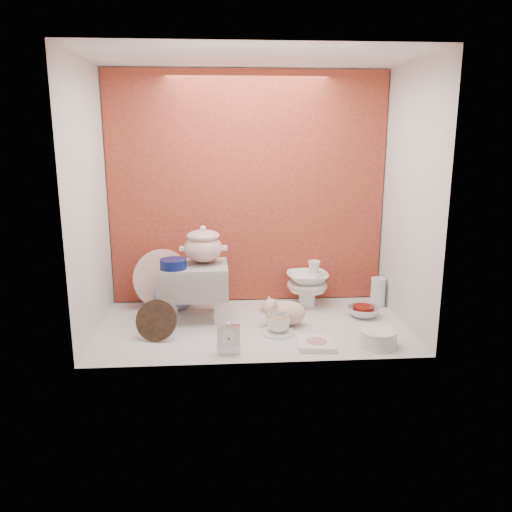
# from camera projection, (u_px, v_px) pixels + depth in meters

# --- Properties ---
(ground) EXTENTS (1.80, 1.80, 0.00)m
(ground) POSITION_uv_depth(u_px,v_px,m) (253.00, 326.00, 3.05)
(ground) COLOR silver
(ground) RESTS_ON ground
(niche_shell) EXTENTS (1.86, 1.03, 1.53)m
(niche_shell) POSITION_uv_depth(u_px,v_px,m) (251.00, 165.00, 3.00)
(niche_shell) COLOR #AC452B
(niche_shell) RESTS_ON ground
(step_stool) EXTENTS (0.40, 0.35, 0.34)m
(step_stool) POSITION_uv_depth(u_px,v_px,m) (195.00, 291.00, 3.15)
(step_stool) COLOR silver
(step_stool) RESTS_ON ground
(soup_tureen) EXTENTS (0.36, 0.36, 0.23)m
(soup_tureen) POSITION_uv_depth(u_px,v_px,m) (203.00, 244.00, 3.11)
(soup_tureen) COLOR white
(soup_tureen) RESTS_ON step_stool
(cobalt_bowl) EXTENTS (0.17, 0.17, 0.06)m
(cobalt_bowl) POSITION_uv_depth(u_px,v_px,m) (173.00, 264.00, 3.00)
(cobalt_bowl) COLOR #0B1553
(cobalt_bowl) RESTS_ON step_stool
(floral_platter) EXTENTS (0.39, 0.24, 0.38)m
(floral_platter) POSITION_uv_depth(u_px,v_px,m) (162.00, 278.00, 3.35)
(floral_platter) COLOR white
(floral_platter) RESTS_ON ground
(blue_white_vase) EXTENTS (0.34, 0.34, 0.27)m
(blue_white_vase) POSITION_uv_depth(u_px,v_px,m) (175.00, 288.00, 3.33)
(blue_white_vase) COLOR white
(blue_white_vase) RESTS_ON ground
(lacquer_tray) EXTENTS (0.25, 0.15, 0.22)m
(lacquer_tray) POSITION_uv_depth(u_px,v_px,m) (156.00, 321.00, 2.83)
(lacquer_tray) COLOR black
(lacquer_tray) RESTS_ON ground
(mantel_clock) EXTENTS (0.12, 0.05, 0.17)m
(mantel_clock) POSITION_uv_depth(u_px,v_px,m) (228.00, 338.00, 2.65)
(mantel_clock) COLOR silver
(mantel_clock) RESTS_ON ground
(plush_pig) EXTENTS (0.32, 0.28, 0.16)m
(plush_pig) POSITION_uv_depth(u_px,v_px,m) (288.00, 313.00, 3.04)
(plush_pig) COLOR beige
(plush_pig) RESTS_ON ground
(teacup_saucer) EXTENTS (0.25, 0.25, 0.01)m
(teacup_saucer) POSITION_uv_depth(u_px,v_px,m) (278.00, 332.00, 2.94)
(teacup_saucer) COLOR white
(teacup_saucer) RESTS_ON ground
(gold_rim_teacup) EXTENTS (0.17, 0.17, 0.11)m
(gold_rim_teacup) POSITION_uv_depth(u_px,v_px,m) (278.00, 322.00, 2.92)
(gold_rim_teacup) COLOR white
(gold_rim_teacup) RESTS_ON teacup_saucer
(lattice_dish) EXTENTS (0.22, 0.22, 0.03)m
(lattice_dish) POSITION_uv_depth(u_px,v_px,m) (316.00, 344.00, 2.76)
(lattice_dish) COLOR white
(lattice_dish) RESTS_ON ground
(dinner_plate_stack) EXTENTS (0.27, 0.27, 0.09)m
(dinner_plate_stack) POSITION_uv_depth(u_px,v_px,m) (378.00, 338.00, 2.76)
(dinner_plate_stack) COLOR white
(dinner_plate_stack) RESTS_ON ground
(crystal_bowl) EXTENTS (0.22, 0.22, 0.06)m
(crystal_bowl) POSITION_uv_depth(u_px,v_px,m) (363.00, 312.00, 3.20)
(crystal_bowl) COLOR silver
(crystal_bowl) RESTS_ON ground
(clear_glass_vase) EXTENTS (0.12, 0.12, 0.19)m
(clear_glass_vase) POSITION_uv_depth(u_px,v_px,m) (378.00, 292.00, 3.38)
(clear_glass_vase) COLOR silver
(clear_glass_vase) RESTS_ON ground
(porcelain_tower) EXTENTS (0.32, 0.32, 0.31)m
(porcelain_tower) POSITION_uv_depth(u_px,v_px,m) (307.00, 283.00, 3.36)
(porcelain_tower) COLOR white
(porcelain_tower) RESTS_ON ground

